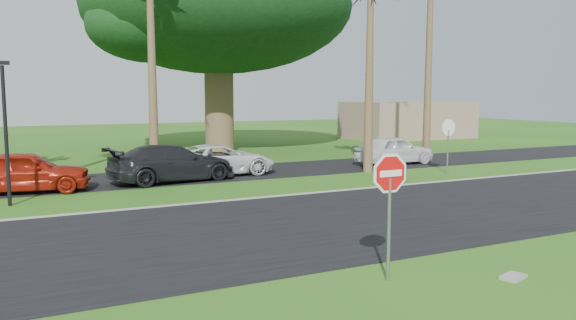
{
  "coord_description": "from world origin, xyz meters",
  "views": [
    {
      "loc": [
        -5.92,
        -11.53,
        3.57
      ],
      "look_at": [
        0.9,
        2.12,
        1.8
      ],
      "focal_mm": 35.0,
      "sensor_mm": 36.0,
      "label": 1
    }
  ],
  "objects_px": {
    "stop_sign_near": "(390,190)",
    "car_minivan": "(220,160)",
    "car_pickup": "(394,150)",
    "stop_sign_far": "(448,135)",
    "car_dark": "(172,163)",
    "car_red": "(25,172)"
  },
  "relations": [
    {
      "from": "stop_sign_near",
      "to": "car_minivan",
      "type": "xyz_separation_m",
      "value": [
        1.97,
        15.06,
        -1.09
      ]
    },
    {
      "from": "car_pickup",
      "to": "stop_sign_far",
      "type": "bearing_deg",
      "value": 178.81
    },
    {
      "from": "car_dark",
      "to": "car_pickup",
      "type": "relative_size",
      "value": 1.22
    },
    {
      "from": "stop_sign_far",
      "to": "stop_sign_near",
      "type": "bearing_deg",
      "value": 43.73
    },
    {
      "from": "stop_sign_far",
      "to": "car_dark",
      "type": "distance_m",
      "value": 12.39
    },
    {
      "from": "car_dark",
      "to": "car_minivan",
      "type": "bearing_deg",
      "value": -76.48
    },
    {
      "from": "car_dark",
      "to": "car_minivan",
      "type": "height_order",
      "value": "car_dark"
    },
    {
      "from": "stop_sign_near",
      "to": "car_pickup",
      "type": "height_order",
      "value": "stop_sign_near"
    },
    {
      "from": "stop_sign_near",
      "to": "car_dark",
      "type": "relative_size",
      "value": 0.5
    },
    {
      "from": "car_minivan",
      "to": "car_pickup",
      "type": "relative_size",
      "value": 1.14
    },
    {
      "from": "car_red",
      "to": "car_pickup",
      "type": "bearing_deg",
      "value": -78.27
    },
    {
      "from": "stop_sign_near",
      "to": "car_minivan",
      "type": "relative_size",
      "value": 0.53
    },
    {
      "from": "stop_sign_near",
      "to": "car_red",
      "type": "height_order",
      "value": "stop_sign_near"
    },
    {
      "from": "stop_sign_far",
      "to": "car_pickup",
      "type": "distance_m",
      "value": 3.89
    },
    {
      "from": "stop_sign_near",
      "to": "car_dark",
      "type": "xyz_separation_m",
      "value": [
        -0.44,
        14.12,
        -1.01
      ]
    },
    {
      "from": "stop_sign_far",
      "to": "car_pickup",
      "type": "xyz_separation_m",
      "value": [
        -0.18,
        3.74,
        -1.04
      ]
    },
    {
      "from": "car_red",
      "to": "car_dark",
      "type": "relative_size",
      "value": 0.86
    },
    {
      "from": "car_red",
      "to": "car_pickup",
      "type": "xyz_separation_m",
      "value": [
        17.28,
        0.8,
        -0.03
      ]
    },
    {
      "from": "stop_sign_near",
      "to": "stop_sign_far",
      "type": "xyz_separation_m",
      "value": [
        11.5,
        11.0,
        0.0
      ]
    },
    {
      "from": "stop_sign_near",
      "to": "car_dark",
      "type": "height_order",
      "value": "stop_sign_near"
    },
    {
      "from": "car_red",
      "to": "car_pickup",
      "type": "distance_m",
      "value": 17.3
    },
    {
      "from": "car_minivan",
      "to": "car_pickup",
      "type": "height_order",
      "value": "car_pickup"
    }
  ]
}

